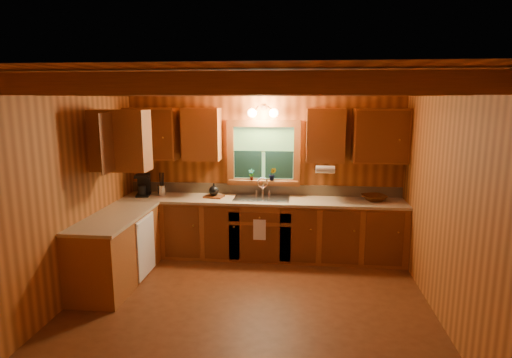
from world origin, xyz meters
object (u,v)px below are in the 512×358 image
at_px(cutting_board, 214,196).
at_px(wicker_basket, 374,198).
at_px(sink, 262,201).
at_px(coffee_maker, 143,185).

bearing_deg(cutting_board, wicker_basket, 12.69).
bearing_deg(wicker_basket, cutting_board, -179.10).
distance_m(sink, wicker_basket, 1.65).
height_order(cutting_board, wicker_basket, wicker_basket).
relative_size(coffee_maker, cutting_board, 1.20).
xyz_separation_m(cutting_board, wicker_basket, (2.37, 0.04, 0.03)).
height_order(coffee_maker, wicker_basket, coffee_maker).
bearing_deg(sink, cutting_board, 179.50).
relative_size(cutting_board, wicker_basket, 0.82).
xyz_separation_m(coffee_maker, cutting_board, (1.09, 0.02, -0.15)).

